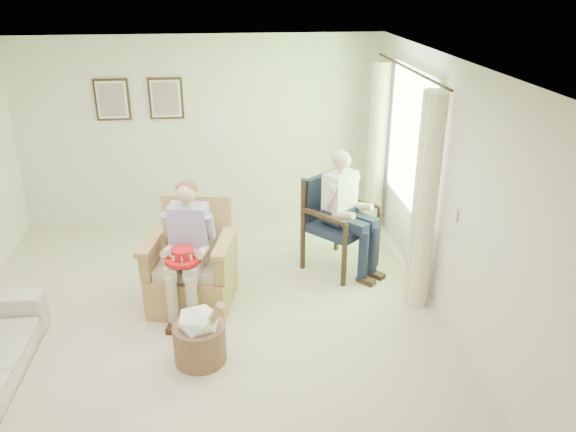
{
  "coord_description": "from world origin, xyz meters",
  "views": [
    {
      "loc": [
        0.36,
        -4.91,
        3.32
      ],
      "look_at": [
        0.93,
        0.29,
        1.05
      ],
      "focal_mm": 35.0,
      "sensor_mm": 36.0,
      "label": 1
    }
  ],
  "objects_px": {
    "wood_armchair": "(340,217)",
    "red_hat": "(183,257)",
    "hatbox": "(200,335)",
    "wicker_armchair": "(192,273)",
    "person_wicker": "(188,240)",
    "person_dark": "(343,204)"
  },
  "relations": [
    {
      "from": "person_wicker",
      "to": "hatbox",
      "type": "height_order",
      "value": "person_wicker"
    },
    {
      "from": "wicker_armchair",
      "to": "person_wicker",
      "type": "bearing_deg",
      "value": -78.62
    },
    {
      "from": "wood_armchair",
      "to": "person_dark",
      "type": "distance_m",
      "value": 0.31
    },
    {
      "from": "wood_armchair",
      "to": "red_hat",
      "type": "bearing_deg",
      "value": 169.01
    },
    {
      "from": "wicker_armchair",
      "to": "hatbox",
      "type": "distance_m",
      "value": 1.05
    },
    {
      "from": "wood_armchair",
      "to": "red_hat",
      "type": "xyz_separation_m",
      "value": [
        -1.79,
        -1.05,
        0.12
      ]
    },
    {
      "from": "person_wicker",
      "to": "wicker_armchair",
      "type": "bearing_deg",
      "value": 101.38
    },
    {
      "from": "person_wicker",
      "to": "person_dark",
      "type": "relative_size",
      "value": 0.96
    },
    {
      "from": "red_hat",
      "to": "hatbox",
      "type": "distance_m",
      "value": 0.85
    },
    {
      "from": "wood_armchair",
      "to": "person_dark",
      "type": "relative_size",
      "value": 0.78
    },
    {
      "from": "wicker_armchair",
      "to": "person_wicker",
      "type": "xyz_separation_m",
      "value": [
        0.0,
        -0.15,
        0.46
      ]
    },
    {
      "from": "person_wicker",
      "to": "person_dark",
      "type": "height_order",
      "value": "person_dark"
    },
    {
      "from": "person_dark",
      "to": "red_hat",
      "type": "distance_m",
      "value": 2.0
    },
    {
      "from": "red_hat",
      "to": "person_wicker",
      "type": "bearing_deg",
      "value": 75.44
    },
    {
      "from": "person_wicker",
      "to": "person_dark",
      "type": "xyz_separation_m",
      "value": [
        1.74,
        0.67,
        0.05
      ]
    },
    {
      "from": "wicker_armchair",
      "to": "person_dark",
      "type": "xyz_separation_m",
      "value": [
        1.74,
        0.52,
        0.51
      ]
    },
    {
      "from": "red_hat",
      "to": "hatbox",
      "type": "relative_size",
      "value": 0.51
    },
    {
      "from": "red_hat",
      "to": "hatbox",
      "type": "bearing_deg",
      "value": -77.09
    },
    {
      "from": "person_dark",
      "to": "hatbox",
      "type": "bearing_deg",
      "value": -177.55
    },
    {
      "from": "wicker_armchair",
      "to": "red_hat",
      "type": "distance_m",
      "value": 0.51
    },
    {
      "from": "wood_armchair",
      "to": "hatbox",
      "type": "height_order",
      "value": "wood_armchair"
    },
    {
      "from": "wood_armchair",
      "to": "red_hat",
      "type": "height_order",
      "value": "wood_armchair"
    }
  ]
}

